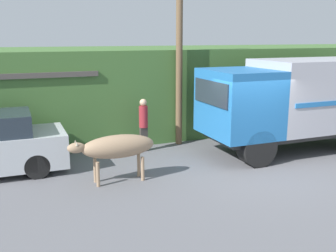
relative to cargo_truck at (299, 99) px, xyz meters
The scene contains 7 objects.
ground_plane 3.22m from the cargo_truck, 152.01° to the right, with size 60.00×60.00×0.00m, color slate.
hillside_embankment 5.92m from the cargo_truck, 114.06° to the left, with size 32.00×6.09×3.23m.
building_backdrop 9.06m from the cargo_truck, 156.39° to the left, with size 4.54×2.70×2.62m.
cargo_truck is the anchor object (origin of this frame).
brown_cow 6.31m from the cargo_truck, behind, with size 2.23×0.60×1.24m.
pedestrian_on_hill 5.09m from the cargo_truck, 159.67° to the left, with size 0.29×0.29×1.73m.
utility_pole 4.16m from the cargo_truck, 146.93° to the left, with size 0.90×0.22×5.87m.
Camera 1 is at (-6.19, -8.78, 3.68)m, focal length 42.00 mm.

